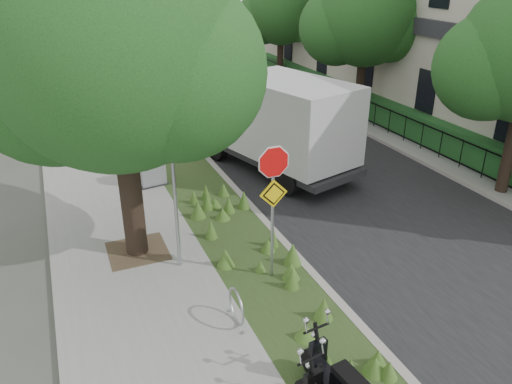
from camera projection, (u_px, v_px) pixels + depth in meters
ground at (339, 280)px, 11.30m from camera, size 120.00×120.00×0.00m
sidewalk_near at (94, 157)px, 18.14m from camera, size 3.50×60.00×0.12m
verge at (168, 147)px, 19.11m from camera, size 2.00×60.00×0.12m
kerb_near at (193, 144)px, 19.45m from camera, size 0.20×60.00×0.13m
road at (275, 134)px, 20.71m from camera, size 7.00×60.00×0.01m
kerb_far at (347, 123)px, 21.91m from camera, size 0.20×60.00×0.13m
footpath_far at (379, 119)px, 22.50m from camera, size 3.20×60.00×0.12m
street_tree_main at (110, 55)px, 10.23m from camera, size 6.21×5.54×7.66m
bare_post at (174, 187)px, 10.79m from camera, size 0.08×0.08×4.00m
bike_hoop at (236, 306)px, 9.64m from camera, size 0.06×0.78×0.77m
sign_assembly at (273, 186)px, 10.31m from camera, size 0.94×0.08×3.22m
fence_far at (362, 108)px, 21.90m from camera, size 0.04×24.00×1.00m
hedge_far at (375, 106)px, 22.14m from camera, size 1.00×24.00×1.10m
terrace_houses at (451, 20)px, 21.92m from camera, size 7.40×26.40×8.20m
far_tree_b at (364, 20)px, 20.28m from camera, size 4.83×4.31×6.56m
far_tree_c at (280, 13)px, 27.14m from camera, size 4.37×3.89×5.93m
box_truck at (279, 120)px, 16.44m from camera, size 3.84×6.41×2.72m
utility_cabinet at (151, 168)px, 15.58m from camera, size 0.95×0.70×1.17m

